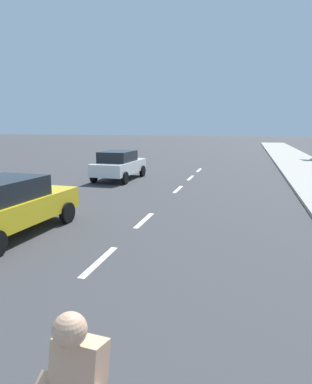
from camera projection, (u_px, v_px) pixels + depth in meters
The scene contains 8 objects.
ground_plane at pixel (186, 182), 18.19m from camera, with size 160.00×160.00×0.00m, color #38383A.
lane_stripe_2 at pixel (99, 261), 7.62m from camera, with size 0.16×1.80×0.01m, color white.
lane_stripe_3 at pixel (144, 220), 10.91m from camera, with size 0.16×1.80×0.01m, color white.
lane_stripe_4 at pixel (178, 189), 16.16m from camera, with size 0.16×1.80×0.01m, color white.
lane_stripe_5 at pixel (191, 178), 19.66m from camera, with size 0.16×1.80×0.01m, color white.
lane_stripe_6 at pixel (199, 170), 23.04m from camera, with size 0.16×1.80×0.01m, color white.
parked_car_yellow at pixel (5, 205), 9.31m from camera, with size 2.22×4.49×1.57m.
parked_car_white at pixel (119, 164), 18.91m from camera, with size 2.01×4.18×1.57m.
Camera 1 is at (3.03, 2.24, 2.96)m, focal length 32.39 mm.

